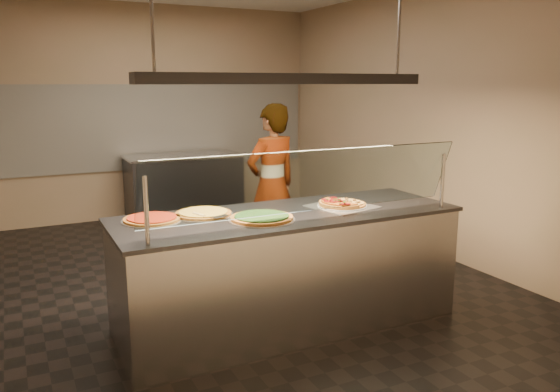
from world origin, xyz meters
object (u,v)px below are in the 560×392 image
pizza_spinach (262,218)px  prep_table (184,187)px  pizza_cheese (203,213)px  half_pizza_pepperoni (333,203)px  pizza_tomato (152,219)px  serving_counter (288,269)px  worker (272,185)px  pizza_spatula (207,215)px  heat_lamp_housing (289,79)px  half_pizza_sausage (352,202)px  sneeze_guard (310,182)px  perforated_tray (342,206)px

pizza_spinach → prep_table: pizza_spinach is taller
pizza_cheese → prep_table: 3.67m
half_pizza_pepperoni → pizza_tomato: bearing=170.9°
pizza_cheese → serving_counter: bearing=-19.2°
pizza_tomato → worker: bearing=38.5°
serving_counter → pizza_cheese: 0.81m
half_pizza_pepperoni → pizza_tomato: 1.43m
pizza_spinach → pizza_spatula: 0.41m
pizza_spatula → heat_lamp_housing: bearing=-7.8°
half_pizza_sausage → pizza_tomato: size_ratio=0.94×
sneeze_guard → pizza_tomato: (-1.02, 0.56, -0.28)m
pizza_tomato → pizza_cheese: bearing=0.6°
pizza_cheese → pizza_tomato: (-0.39, -0.00, -0.00)m
pizza_tomato → heat_lamp_housing: bearing=-11.8°
serving_counter → heat_lamp_housing: 1.48m
sneeze_guard → half_pizza_sausage: 0.71m
prep_table → worker: worker is taller
sneeze_guard → half_pizza_pepperoni: sneeze_guard is taller
serving_counter → pizza_cheese: size_ratio=5.93×
serving_counter → worker: bearing=69.2°
serving_counter → half_pizza_sausage: bearing=-1.9°
pizza_spinach → heat_lamp_housing: (0.28, 0.12, 1.00)m
pizza_spinach → pizza_cheese: size_ratio=1.08×
half_pizza_pepperoni → worker: worker is taller
perforated_tray → half_pizza_pepperoni: (-0.09, 0.00, 0.03)m
pizza_spinach → pizza_spatula: (-0.35, 0.21, 0.01)m
half_pizza_pepperoni → pizza_spinach: half_pizza_pepperoni is taller
half_pizza_sausage → heat_lamp_housing: size_ratio=0.18×
sneeze_guard → prep_table: sneeze_guard is taller
pizza_cheese → pizza_spatula: 0.13m
pizza_tomato → pizza_spatula: size_ratio=1.89×
perforated_tray → prep_table: (-0.22, 3.76, -0.47)m
serving_counter → pizza_spinach: (-0.28, -0.12, 0.48)m
half_pizza_sausage → prep_table: 3.81m
pizza_spatula → worker: bearing=49.1°
half_pizza_pepperoni → pizza_spinach: size_ratio=0.84×
serving_counter → prep_table: same height
perforated_tray → pizza_tomato: 1.52m
serving_counter → pizza_cheese: (-0.62, 0.22, 0.48)m
prep_table → pizza_spinach: bearing=-98.1°
sneeze_guard → prep_table: (0.26, 4.09, -0.76)m
sneeze_guard → perforated_tray: (0.49, 0.33, -0.29)m
sneeze_guard → pizza_cheese: bearing=138.0°
perforated_tray → half_pizza_pepperoni: size_ratio=1.33×
serving_counter → half_pizza_pepperoni: 0.64m
pizza_spinach → half_pizza_pepperoni: bearing=8.8°
sneeze_guard → pizza_spinach: size_ratio=4.99×
serving_counter → sneeze_guard: (0.00, -0.34, 0.76)m
half_pizza_pepperoni → pizza_tomato: size_ratio=0.94×
heat_lamp_housing → prep_table: bearing=86.0°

